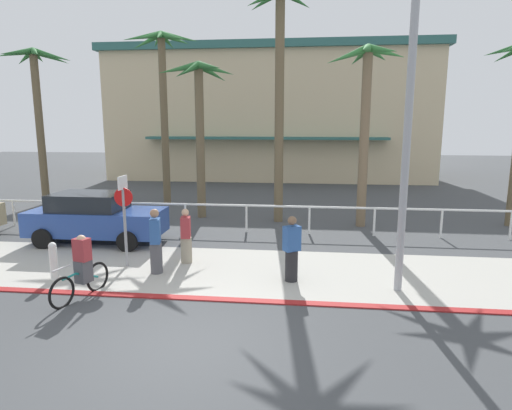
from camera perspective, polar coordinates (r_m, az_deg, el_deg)
The scene contains 18 objects.
ground_plane at distance 17.64m, azimuth -0.59°, elevation -2.37°, with size 80.00×80.00×0.00m, color #424447.
sidewalk_strip at distance 12.12m, azimuth -4.04°, elevation -8.47°, with size 44.00×4.00×0.02m, color #ADAAA0.
curb_paint at distance 10.29m, azimuth -6.12°, elevation -12.05°, with size 44.00×0.24×0.03m, color maroon.
building_backdrop at distance 34.27m, azimuth 2.10°, elevation 11.71°, with size 22.97×11.63×9.18m.
rail_fence at distance 16.00m, azimuth -1.26°, elevation -0.65°, with size 23.04×0.08×1.04m.
stop_sign_bike_lane at distance 12.52m, azimuth -16.81°, elevation -0.38°, with size 0.52×0.56×2.56m.
bollard_0 at distance 12.38m, azimuth -24.87°, elevation -6.59°, with size 0.20×0.20×1.00m.
streetlight_curb at distance 10.30m, azimuth 19.57°, elevation 11.73°, with size 0.24×2.54×7.50m.
palm_tree_1 at distance 23.77m, azimuth -26.66°, elevation 13.34°, with size 3.37×3.27×7.44m.
palm_tree_2 at distance 22.15m, azimuth -12.09°, elevation 16.37°, with size 3.55×2.83×8.21m.
palm_tree_3 at distance 18.52m, azimuth -7.35°, elevation 13.26°, with size 3.06×3.42×6.43m.
palm_tree_4 at distance 17.77m, azimuth 3.09°, elevation 19.15°, with size 2.98×2.81×8.98m.
palm_tree_5 at distance 17.23m, azimuth 14.01°, elevation 14.11°, with size 2.93×3.65×6.81m.
car_blue_1 at distance 15.56m, azimuth -20.20°, elevation -1.52°, with size 4.40×2.02×1.69m.
cyclist_teal_0 at distance 10.89m, azimuth -21.75°, elevation -7.67°, with size 0.55×1.77×1.50m.
pedestrian_0 at distance 11.09m, azimuth 4.67°, elevation -6.08°, with size 0.48×0.44×1.70m.
pedestrian_1 at distance 11.92m, azimuth -12.93°, elevation -4.96°, with size 0.39×0.45×1.77m.
pedestrian_2 at distance 12.66m, azimuth -9.10°, elevation -4.33°, with size 0.37×0.44×1.59m.
Camera 1 is at (2.14, -7.05, 3.98)m, focal length 30.71 mm.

